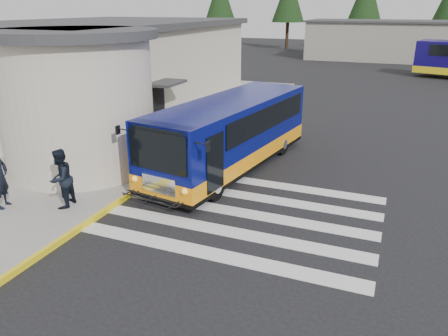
% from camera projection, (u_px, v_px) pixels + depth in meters
% --- Properties ---
extents(ground, '(140.00, 140.00, 0.00)m').
position_uv_depth(ground, '(262.00, 204.00, 13.31)').
color(ground, black).
rests_on(ground, ground).
extents(sidewalk, '(10.00, 34.00, 0.15)m').
position_uv_depth(sidewalk, '(100.00, 137.00, 19.91)').
color(sidewalk, gray).
rests_on(sidewalk, ground).
extents(curb_strip, '(0.12, 34.00, 0.16)m').
position_uv_depth(curb_strip, '(198.00, 149.00, 18.17)').
color(curb_strip, yellow).
rests_on(curb_strip, ground).
extents(station_building, '(12.70, 18.70, 4.80)m').
position_uv_depth(station_building, '(100.00, 71.00, 22.21)').
color(station_building, beige).
rests_on(station_building, ground).
extents(crosswalk, '(8.00, 5.35, 0.01)m').
position_uv_depth(crosswalk, '(238.00, 212.00, 12.78)').
color(crosswalk, silver).
rests_on(crosswalk, ground).
extents(depot_building, '(26.40, 8.40, 4.20)m').
position_uv_depth(depot_building, '(432.00, 41.00, 46.98)').
color(depot_building, gray).
rests_on(depot_building, ground).
extents(transit_bus, '(4.03, 9.23, 2.54)m').
position_uv_depth(transit_bus, '(230.00, 136.00, 15.90)').
color(transit_bus, '#080F65').
rests_on(transit_bus, ground).
extents(pedestrian_b, '(0.77, 0.93, 1.75)m').
position_uv_depth(pedestrian_b, '(61.00, 179.00, 12.51)').
color(pedestrian_b, black).
rests_on(pedestrian_b, sidewalk).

